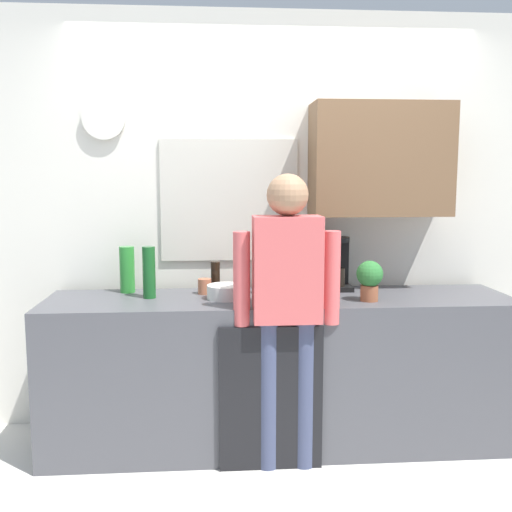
{
  "coord_description": "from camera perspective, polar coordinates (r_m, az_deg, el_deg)",
  "views": [
    {
      "loc": [
        -0.4,
        -3.04,
        1.59
      ],
      "look_at": [
        -0.15,
        0.25,
        1.14
      ],
      "focal_mm": 41.28,
      "sensor_mm": 36.0,
      "label": 1
    }
  ],
  "objects": [
    {
      "name": "ground_plane",
      "position": [
        3.45,
        2.89,
        -19.6
      ],
      "size": [
        8.0,
        8.0,
        0.0
      ],
      "primitive_type": "plane",
      "color": "silver"
    },
    {
      "name": "coffee_maker",
      "position": [
        3.7,
        7.59,
        -0.94
      ],
      "size": [
        0.2,
        0.2,
        0.33
      ],
      "color": "black",
      "rests_on": "kitchen_counter"
    },
    {
      "name": "back_wall_assembly",
      "position": [
        3.78,
        2.89,
        4.25
      ],
      "size": [
        4.31,
        0.42,
        2.6
      ],
      "color": "silver",
      "rests_on": "ground_plane"
    },
    {
      "name": "dish_soap",
      "position": [
        3.52,
        0.62,
        -2.44
      ],
      "size": [
        0.06,
        0.06,
        0.18
      ],
      "color": "yellow",
      "rests_on": "kitchen_counter"
    },
    {
      "name": "person_at_sink",
      "position": [
        3.13,
        3.01,
        -4.01
      ],
      "size": [
        0.57,
        0.22,
        1.6
      ],
      "rotation": [
        0.0,
        0.0,
        0.1
      ],
      "color": "#3F4766",
      "rests_on": "ground_plane"
    },
    {
      "name": "dishwasher_panel",
      "position": [
        3.25,
        1.46,
        -13.68
      ],
      "size": [
        0.56,
        0.02,
        0.8
      ],
      "primitive_type": "cube",
      "color": "black",
      "rests_on": "ground_plane"
    },
    {
      "name": "potted_plant",
      "position": [
        3.38,
        10.95,
        -2.1
      ],
      "size": [
        0.15,
        0.15,
        0.23
      ],
      "color": "#9E5638",
      "rests_on": "kitchen_counter"
    },
    {
      "name": "bottle_clear_soda",
      "position": [
        3.64,
        -12.37,
        -1.29
      ],
      "size": [
        0.09,
        0.09,
        0.28
      ],
      "primitive_type": "cylinder",
      "color": "#2D8C33",
      "rests_on": "kitchen_counter"
    },
    {
      "name": "mixing_bowl",
      "position": [
        3.4,
        -2.91,
        -3.49
      ],
      "size": [
        0.22,
        0.22,
        0.08
      ],
      "primitive_type": "cylinder",
      "color": "white",
      "rests_on": "kitchen_counter"
    },
    {
      "name": "bottle_green_wine",
      "position": [
        3.45,
        -10.32,
        -1.57
      ],
      "size": [
        0.07,
        0.07,
        0.3
      ],
      "primitive_type": "cylinder",
      "color": "#195923",
      "rests_on": "kitchen_counter"
    },
    {
      "name": "kitchen_counter",
      "position": [
        3.56,
        2.32,
        -11.02
      ],
      "size": [
        2.71,
        0.64,
        0.89
      ],
      "primitive_type": "cube",
      "color": "#4C4C51",
      "rests_on": "ground_plane"
    },
    {
      "name": "cup_terracotta_mug",
      "position": [
        3.54,
        -5.0,
        -2.95
      ],
      "size": [
        0.08,
        0.08,
        0.09
      ],
      "primitive_type": "cylinder",
      "color": "#B26647",
      "rests_on": "kitchen_counter"
    },
    {
      "name": "bottle_dark_sauce",
      "position": [
        3.63,
        -3.95,
        -1.96
      ],
      "size": [
        0.06,
        0.06,
        0.18
      ],
      "primitive_type": "cylinder",
      "color": "black",
      "rests_on": "kitchen_counter"
    }
  ]
}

